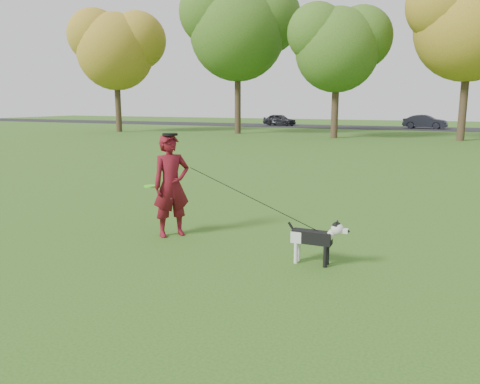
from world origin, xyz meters
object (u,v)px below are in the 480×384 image
at_px(dog, 317,237).
at_px(car_mid, 425,122).
at_px(man, 171,186).
at_px(car_left, 280,120).

distance_m(dog, car_mid, 40.22).
relative_size(man, car_left, 0.54).
relative_size(man, dog, 1.98).
relative_size(man, car_mid, 0.50).
bearing_deg(car_left, car_mid, -76.45).
bearing_deg(car_left, man, -150.11).
distance_m(man, car_mid, 39.82).
bearing_deg(car_mid, man, -175.48).
distance_m(man, car_left, 41.41).
xyz_separation_m(dog, car_left, (-14.54, 40.22, 0.17)).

